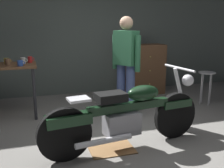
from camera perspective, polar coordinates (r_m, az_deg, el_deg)
ground_plane at (r=3.64m, az=3.90°, el=-12.41°), size 12.00×12.00×0.00m
back_wall at (r=5.98m, az=-5.81°, el=12.88°), size 8.00×0.12×3.10m
motorcycle at (r=3.32m, az=3.19°, el=-6.56°), size 2.18×0.66×1.00m
person_standing at (r=4.43m, az=3.02°, el=4.77°), size 0.39×0.50×1.67m
shop_stool at (r=5.42m, az=19.73°, el=0.96°), size 0.32×0.32×0.64m
wooden_dresser at (r=5.98m, az=7.24°, el=3.22°), size 0.80×0.47×1.10m
drip_tray at (r=3.44m, az=-0.06°, el=-13.86°), size 0.56×0.40×0.01m
mug_white_ceramic at (r=4.61m, az=-18.61°, el=4.79°), size 0.11×0.08×0.11m
mug_yellow_tall at (r=4.72m, az=-21.75°, el=4.63°), size 0.12×0.08×0.09m
mug_blue_enamel at (r=4.40m, az=-19.19°, el=4.26°), size 0.12×0.09×0.09m
mug_brown_stoneware at (r=4.55m, az=-21.54°, el=4.45°), size 0.12×0.09×0.11m
mug_red_diner at (r=4.73m, az=-17.25°, el=5.07°), size 0.11×0.07×0.11m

